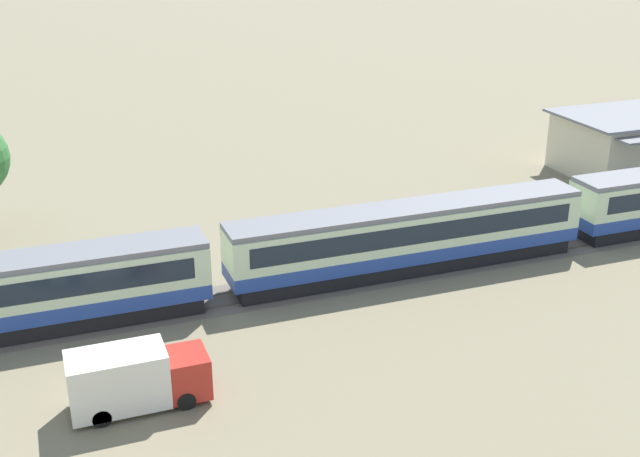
{
  "coord_description": "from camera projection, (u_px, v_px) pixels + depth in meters",
  "views": [
    {
      "loc": [
        -23.88,
        -38.78,
        19.86
      ],
      "look_at": [
        -9.12,
        0.72,
        2.86
      ],
      "focal_mm": 45.0,
      "sensor_mm": 36.0,
      "label": 1
    }
  ],
  "objects": [
    {
      "name": "ground_plane",
      "position": [
        464.0,
        257.0,
        48.87
      ],
      "size": [
        600.0,
        600.0,
        0.0
      ],
      "primitive_type": "plane",
      "color": "#7A7056"
    },
    {
      "name": "passenger_train",
      "position": [
        221.0,
        263.0,
        42.66
      ],
      "size": [
        90.1,
        2.88,
        4.01
      ],
      "color": "#234293",
      "rests_on": "ground_plane"
    },
    {
      "name": "railway_track",
      "position": [
        277.0,
        291.0,
        44.47
      ],
      "size": [
        136.8,
        3.6,
        0.04
      ],
      "color": "#665B51",
      "rests_on": "ground_plane"
    },
    {
      "name": "delivery_truck_red",
      "position": [
        135.0,
        378.0,
        33.78
      ],
      "size": [
        5.85,
        2.18,
        2.71
      ],
      "color": "#B2281E",
      "rests_on": "ground_plane"
    }
  ]
}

